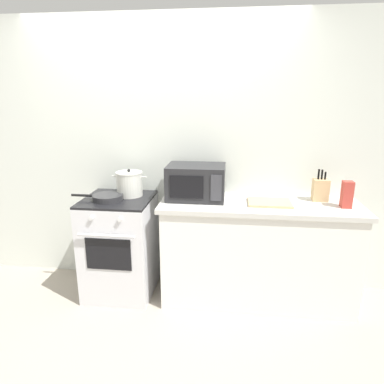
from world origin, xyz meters
The scene contains 11 objects.
ground_plane centered at (0.00, 0.00, 0.00)m, with size 10.00×10.00×0.00m, color #9E9384.
back_wall centered at (0.30, 0.97, 1.25)m, with size 4.40×0.10×2.50m, color silver.
lower_cabinet_right centered at (0.90, 0.62, 0.44)m, with size 1.64×0.56×0.88m, color white.
countertop_right centered at (0.90, 0.62, 0.90)m, with size 1.70×0.60×0.04m, color beige.
stove centered at (-0.35, 0.60, 0.46)m, with size 0.60×0.64×0.92m.
stock_pot centered at (-0.26, 0.70, 1.03)m, with size 0.32×0.24×0.25m.
frying_pan centered at (-0.42, 0.54, 0.95)m, with size 0.46×0.26×0.05m.
microwave centered at (0.35, 0.68, 1.07)m, with size 0.50×0.37×0.30m.
cutting_board centered at (0.98, 0.60, 0.93)m, with size 0.36×0.26×0.02m, color tan.
knife_block centered at (1.42, 0.74, 1.02)m, with size 0.13×0.10×0.28m.
pasta_box centered at (1.58, 0.57, 1.03)m, with size 0.08×0.08×0.22m, color #B73D33.
Camera 1 is at (0.65, -2.21, 1.80)m, focal length 32.05 mm.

